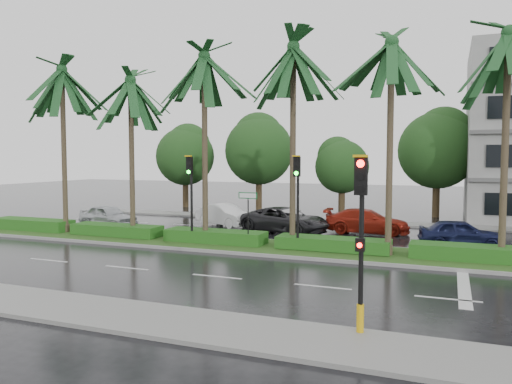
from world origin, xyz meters
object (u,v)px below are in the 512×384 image
at_px(signal_median_left, 190,186).
at_px(street_sign, 248,205).
at_px(car_silver, 108,216).
at_px(car_blue, 460,233).
at_px(signal_near, 361,237).
at_px(car_red, 367,221).
at_px(car_white, 225,215).
at_px(car_darkgrey, 285,220).

distance_m(signal_median_left, street_sign, 3.13).
height_order(car_silver, car_blue, car_silver).
relative_size(signal_near, car_red, 0.90).
height_order(signal_near, car_silver, signal_near).
distance_m(signal_near, street_sign, 12.11).
relative_size(car_white, car_blue, 1.08).
relative_size(car_silver, car_darkgrey, 0.77).
height_order(car_white, car_blue, car_white).
xyz_separation_m(street_sign, car_red, (4.50, 7.21, -1.42)).
distance_m(street_sign, car_darkgrey, 5.93).
height_order(signal_near, car_red, signal_near).
bearing_deg(car_red, car_silver, 99.54).
xyz_separation_m(signal_near, signal_median_left, (-10.00, 9.69, 0.49)).
xyz_separation_m(signal_near, car_silver, (-18.15, 13.71, -1.80)).
bearing_deg(car_darkgrey, car_red, -55.46).
distance_m(car_silver, car_darkgrey, 11.31).
bearing_deg(street_sign, signal_median_left, -176.53).
distance_m(car_white, car_red, 9.00).
height_order(signal_median_left, car_red, signal_median_left).
xyz_separation_m(car_darkgrey, car_red, (4.50, 1.45, -0.04)).
bearing_deg(car_white, car_blue, -75.97).
bearing_deg(signal_near, car_white, 124.25).
bearing_deg(signal_median_left, car_silver, 153.72).
xyz_separation_m(signal_median_left, car_silver, (-8.15, 4.02, -2.29)).
bearing_deg(street_sign, car_silver, 160.99).
bearing_deg(car_darkgrey, signal_median_left, 169.92).
height_order(signal_near, car_blue, signal_near).
height_order(car_darkgrey, car_red, car_darkgrey).
distance_m(street_sign, car_white, 8.46).
height_order(street_sign, car_white, street_sign).
distance_m(car_white, car_blue, 14.22).
bearing_deg(car_white, car_red, -64.73).
bearing_deg(car_red, signal_near, -174.29).
relative_size(signal_near, car_darkgrey, 0.81).
xyz_separation_m(street_sign, car_silver, (-11.15, 3.84, -1.42)).
height_order(signal_median_left, car_silver, signal_median_left).
height_order(signal_near, car_white, signal_near).
bearing_deg(signal_near, car_darkgrey, 114.12).
bearing_deg(car_silver, car_white, -52.97).
bearing_deg(car_darkgrey, street_sign, -163.30).
height_order(signal_near, signal_median_left, signal_median_left).
xyz_separation_m(street_sign, car_blue, (9.50, 4.54, -1.45)).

